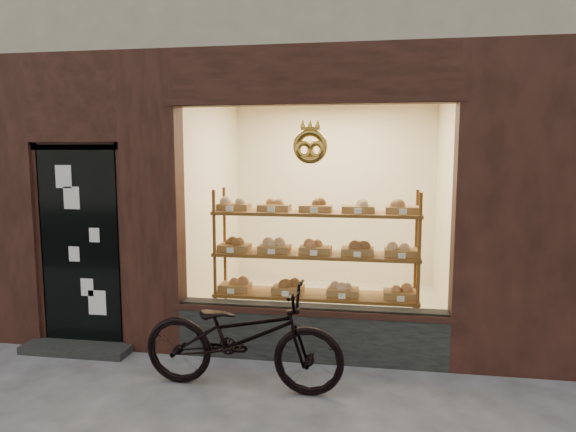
# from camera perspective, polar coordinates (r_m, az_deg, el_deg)

# --- Properties ---
(display_shelf) EXTENTS (2.20, 0.45, 1.70)m
(display_shelf) POSITION_cam_1_polar(r_m,az_deg,el_deg) (5.58, 3.07, -5.45)
(display_shelf) COLOR #573715
(display_shelf) RESTS_ON ground
(bicycle) EXTENTS (1.84, 0.71, 0.95)m
(bicycle) POSITION_cam_1_polar(r_m,az_deg,el_deg) (4.67, -5.11, -13.20)
(bicycle) COLOR black
(bicycle) RESTS_ON ground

